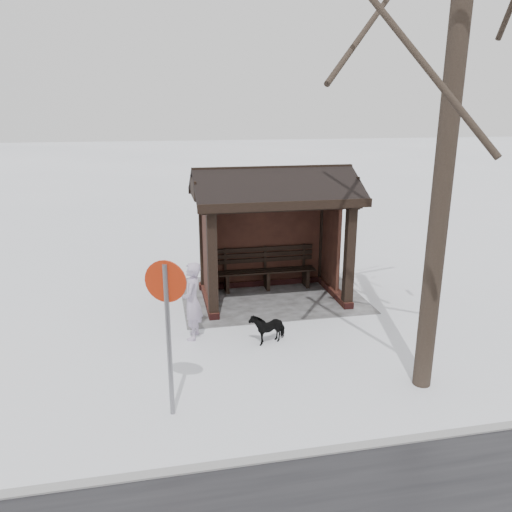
{
  "coord_description": "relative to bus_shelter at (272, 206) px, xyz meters",
  "views": [
    {
      "loc": [
        2.56,
        10.71,
        4.31
      ],
      "look_at": [
        0.56,
        0.8,
        1.3
      ],
      "focal_mm": 35.0,
      "sensor_mm": 36.0,
      "label": 1
    }
  ],
  "objects": [
    {
      "name": "ground",
      "position": [
        0.0,
        0.16,
        -2.17
      ],
      "size": [
        120.0,
        120.0,
        0.0
      ],
      "primitive_type": "plane",
      "color": "white",
      "rests_on": "ground"
    },
    {
      "name": "kerb",
      "position": [
        0.0,
        5.66,
        -2.16
      ],
      "size": [
        120.0,
        0.15,
        0.06
      ],
      "primitive_type": "cube",
      "color": "gray",
      "rests_on": "ground"
    },
    {
      "name": "trampled_patch",
      "position": [
        0.0,
        -0.04,
        -2.16
      ],
      "size": [
        4.2,
        3.2,
        0.02
      ],
      "primitive_type": "cube",
      "color": "gray",
      "rests_on": "ground"
    },
    {
      "name": "bus_shelter",
      "position": [
        0.0,
        0.0,
        0.0
      ],
      "size": [
        3.6,
        2.4,
        3.09
      ],
      "color": "#3B1715",
      "rests_on": "ground"
    },
    {
      "name": "pedestrian",
      "position": [
        2.0,
        1.92,
        -1.4
      ],
      "size": [
        0.49,
        0.63,
        1.53
      ],
      "primitive_type": "imported",
      "rotation": [
        0.0,
        0.0,
        1.32
      ],
      "color": "#AE9EBA",
      "rests_on": "ground"
    },
    {
      "name": "dog",
      "position": [
        0.61,
        2.35,
        -1.87
      ],
      "size": [
        0.76,
        0.54,
        0.58
      ],
      "primitive_type": "imported",
      "rotation": [
        0.0,
        0.0,
        1.93
      ],
      "color": "black",
      "rests_on": "ground"
    },
    {
      "name": "road_sign",
      "position": [
        2.5,
        4.37,
        -0.47
      ],
      "size": [
        0.56,
        0.27,
        2.35
      ],
      "rotation": [
        0.0,
        0.0,
        -0.42
      ],
      "color": "slate",
      "rests_on": "ground"
    }
  ]
}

